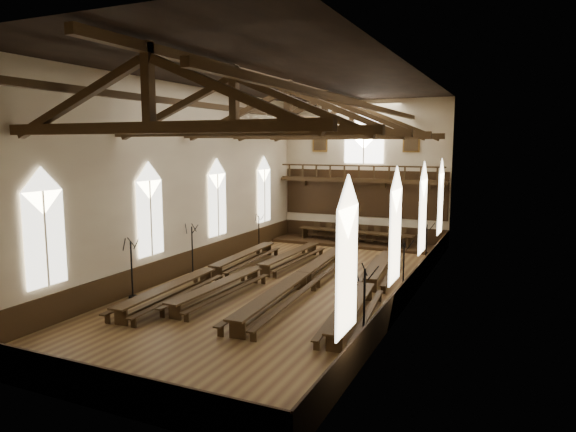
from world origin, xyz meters
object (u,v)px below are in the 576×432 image
at_px(refectory_row_c, 303,276).
at_px(candelabrum_left_near, 132,280).
at_px(candelabrum_right_mid, 403,279).
at_px(refectory_row_a, 211,271).
at_px(candelabrum_right_far, 426,254).
at_px(refectory_row_d, 368,285).
at_px(candelabrum_right_near, 364,321).
at_px(candelabrum_left_mid, 193,259).
at_px(high_table, 354,233).
at_px(dais, 354,243).
at_px(candelabrum_left_far, 259,238).
at_px(refectory_row_b, 259,270).

xyz_separation_m(refectory_row_c, candelabrum_left_near, (-6.39, -4.69, 0.26)).
bearing_deg(candelabrum_right_mid, refectory_row_a, -171.11).
relative_size(refectory_row_a, candelabrum_right_mid, 5.43).
distance_m(refectory_row_a, candelabrum_right_far, 12.06).
height_order(refectory_row_d, candelabrum_right_near, candelabrum_right_near).
bearing_deg(candelabrum_right_far, refectory_row_d, -102.38).
distance_m(refectory_row_d, candelabrum_right_far, 6.89).
distance_m(refectory_row_d, candelabrum_left_mid, 9.63).
xyz_separation_m(high_table, candelabrum_left_near, (-5.43, -16.22, 0.00)).
height_order(candelabrum_left_near, candelabrum_right_far, candelabrum_left_near).
bearing_deg(candelabrum_left_near, dais, 71.48).
height_order(refectory_row_a, high_table, high_table).
relative_size(refectory_row_a, refectory_row_d, 1.02).
xyz_separation_m(refectory_row_a, candelabrum_left_mid, (-1.70, 0.83, 0.29)).
distance_m(refectory_row_c, high_table, 11.57).
distance_m(candelabrum_left_mid, candelabrum_left_far, 7.64).
bearing_deg(candelabrum_left_far, high_table, 35.60).
height_order(candelabrum_left_far, candelabrum_right_near, candelabrum_right_near).
bearing_deg(refectory_row_d, candelabrum_right_mid, 23.69).
bearing_deg(candelabrum_right_near, dais, 108.13).
relative_size(candelabrum_right_mid, candelabrum_right_far, 1.02).
bearing_deg(candelabrum_right_mid, high_table, 117.51).
bearing_deg(dais, candelabrum_left_far, -144.40).
bearing_deg(candelabrum_right_near, refectory_row_b, 139.52).
distance_m(candelabrum_left_far, candelabrum_right_far, 11.14).
height_order(candelabrum_left_mid, candelabrum_right_near, candelabrum_right_near).
distance_m(refectory_row_d, dais, 12.28).
bearing_deg(candelabrum_left_mid, refectory_row_d, -0.04).
distance_m(candelabrum_left_far, candelabrum_right_near, 17.42).
xyz_separation_m(refectory_row_a, refectory_row_d, (7.92, 0.82, -0.02)).
bearing_deg(candelabrum_left_mid, high_table, 64.77).
relative_size(refectory_row_b, candelabrum_right_far, 5.45).
bearing_deg(candelabrum_left_far, refectory_row_b, -62.30).
relative_size(high_table, candelabrum_right_far, 3.18).
xyz_separation_m(refectory_row_b, candelabrum_right_near, (7.34, -6.27, 0.35)).
bearing_deg(refectory_row_b, candelabrum_right_far, 40.38).
distance_m(refectory_row_a, candelabrum_left_far, 8.64).
relative_size(refectory_row_b, candelabrum_left_mid, 5.17).
height_order(refectory_row_b, refectory_row_c, refectory_row_c).
distance_m(candelabrum_left_far, candelabrum_right_mid, 13.12).
distance_m(refectory_row_b, refectory_row_c, 2.67).
bearing_deg(candelabrum_left_mid, candelabrum_right_near, -27.53).
height_order(refectory_row_a, refectory_row_d, refectory_row_a).
relative_size(refectory_row_c, candelabrum_right_near, 5.12).
height_order(refectory_row_b, refectory_row_d, refectory_row_b).
bearing_deg(refectory_row_d, refectory_row_b, 175.26).
bearing_deg(refectory_row_d, dais, 109.97).
bearing_deg(candelabrum_right_near, refectory_row_a, 152.18).
height_order(refectory_row_b, candelabrum_left_near, candelabrum_left_near).
bearing_deg(candelabrum_left_near, refectory_row_b, 54.00).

